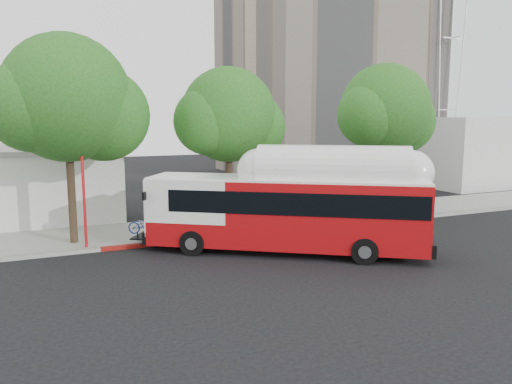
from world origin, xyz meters
The scene contains 11 objects.
ground centered at (0.00, 0.00, 0.00)m, with size 120.00×120.00×0.00m, color black.
sidewalk centered at (0.00, 6.50, 0.07)m, with size 60.00×5.00×0.15m, color gray.
curb_strip centered at (0.00, 3.90, 0.07)m, with size 60.00×0.30×0.15m, color gray.
red_curb_segment centered at (-3.00, 3.90, 0.08)m, with size 10.00×0.32×0.16m, color maroon.
street_tree_left centered at (-8.53, 5.56, 6.60)m, with size 6.67×5.80×9.74m.
street_tree_mid centered at (-0.59, 6.06, 5.91)m, with size 5.75×5.00×8.62m.
street_tree_right centered at (9.44, 5.86, 6.26)m, with size 6.21×5.40×9.18m.
apartment_tower centered at (18.00, 28.00, 17.62)m, with size 18.00×18.00×37.00m.
horizon_block centered at (30.00, 16.00, 3.00)m, with size 20.00×12.00×6.00m, color silver.
transit_bus centered at (-0.39, 0.28, 1.80)m, with size 12.01×9.19×3.85m.
signal_pole centered at (-8.56, 4.31, 2.37)m, with size 0.13×0.44×4.62m.
Camera 1 is at (-10.37, -18.92, 5.95)m, focal length 35.00 mm.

